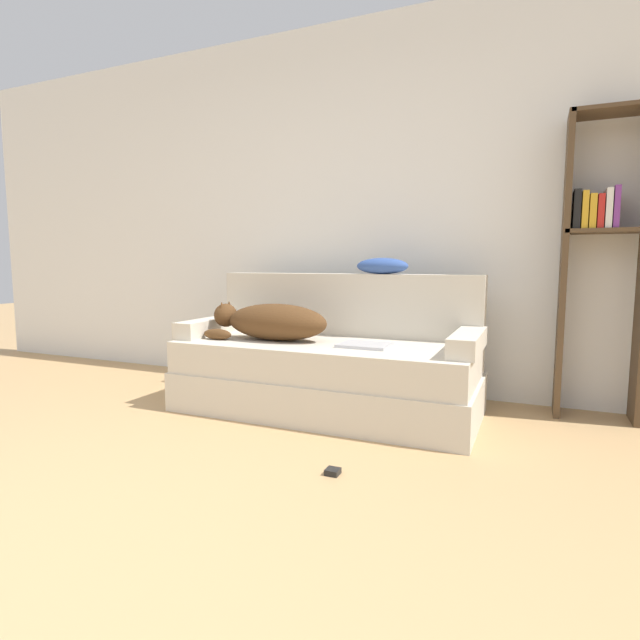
{
  "coord_description": "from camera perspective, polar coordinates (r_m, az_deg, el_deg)",
  "views": [
    {
      "loc": [
        1.42,
        -0.76,
        0.95
      ],
      "look_at": [
        0.2,
        2.03,
        0.6
      ],
      "focal_mm": 28.0,
      "sensor_mm": 36.0,
      "label": 1
    }
  ],
  "objects": [
    {
      "name": "couch",
      "position": [
        3.21,
        0.68,
        -6.55
      ],
      "size": [
        1.9,
        0.84,
        0.45
      ],
      "color": "beige",
      "rests_on": "ground_plane"
    },
    {
      "name": "bookshelf",
      "position": [
        3.44,
        29.54,
        7.27
      ],
      "size": [
        0.46,
        0.26,
        1.84
      ],
      "color": "#4C3823",
      "rests_on": "ground_plane"
    },
    {
      "name": "throw_pillow",
      "position": [
        3.36,
        7.12,
        6.14
      ],
      "size": [
        0.35,
        0.17,
        0.11
      ],
      "color": "#335199",
      "rests_on": "couch_backrest"
    },
    {
      "name": "laptop",
      "position": [
        3.0,
        5.16,
        -2.87
      ],
      "size": [
        0.31,
        0.24,
        0.02
      ],
      "rotation": [
        0.0,
        0.0,
        -0.02
      ],
      "color": "#B7B7BC",
      "rests_on": "couch"
    },
    {
      "name": "dog",
      "position": [
        3.25,
        -5.6,
        -0.19
      ],
      "size": [
        0.82,
        0.32,
        0.24
      ],
      "color": "#513319",
      "rests_on": "couch"
    },
    {
      "name": "couch_backrest",
      "position": [
        3.47,
        2.94,
        1.79
      ],
      "size": [
        1.86,
        0.15,
        0.42
      ],
      "color": "beige",
      "rests_on": "couch"
    },
    {
      "name": "wall_back",
      "position": [
        3.89,
        2.11,
        12.44
      ],
      "size": [
        7.44,
        0.06,
        2.7
      ],
      "color": "white",
      "rests_on": "ground_plane"
    },
    {
      "name": "power_adapter",
      "position": [
        2.35,
        1.46,
        -16.94
      ],
      "size": [
        0.06,
        0.06,
        0.03
      ],
      "color": "black",
      "rests_on": "ground_plane"
    },
    {
      "name": "couch_arm_right",
      "position": [
        2.93,
        16.57,
        -2.42
      ],
      "size": [
        0.15,
        0.65,
        0.11
      ],
      "color": "beige",
      "rests_on": "couch"
    },
    {
      "name": "couch_arm_left",
      "position": [
        3.58,
        -12.31,
        -0.71
      ],
      "size": [
        0.15,
        0.65,
        0.11
      ],
      "color": "beige",
      "rests_on": "couch"
    }
  ]
}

